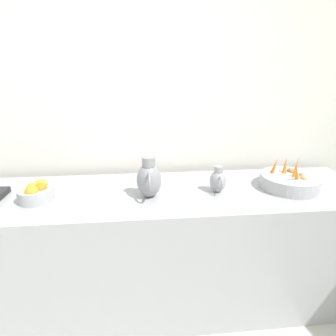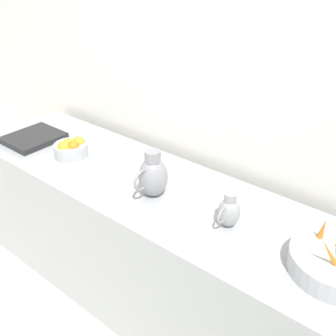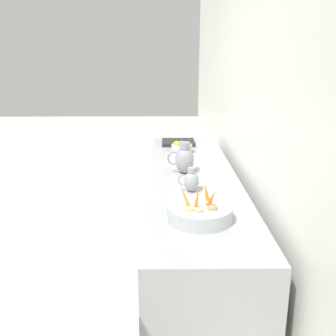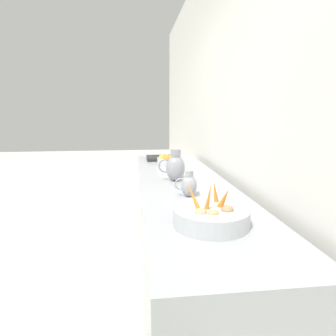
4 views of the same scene
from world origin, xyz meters
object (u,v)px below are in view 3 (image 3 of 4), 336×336
at_px(metal_pitcher_tall, 184,159).
at_px(vegetable_colander, 200,213).
at_px(orange_bowl, 182,147).
at_px(metal_pitcher_short, 191,181).

bearing_deg(metal_pitcher_tall, vegetable_colander, 92.72).
height_order(vegetable_colander, orange_bowl, vegetable_colander).
relative_size(vegetable_colander, metal_pitcher_tall, 1.47).
bearing_deg(vegetable_colander, orange_bowl, -88.79).
xyz_separation_m(vegetable_colander, metal_pitcher_short, (0.02, -0.49, 0.03)).
bearing_deg(orange_bowl, metal_pitcher_tall, 89.11).
relative_size(orange_bowl, metal_pitcher_tall, 0.80).
relative_size(metal_pitcher_tall, metal_pitcher_short, 1.47).
bearing_deg(metal_pitcher_short, vegetable_colander, 91.97).
distance_m(orange_bowl, metal_pitcher_tall, 0.67).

